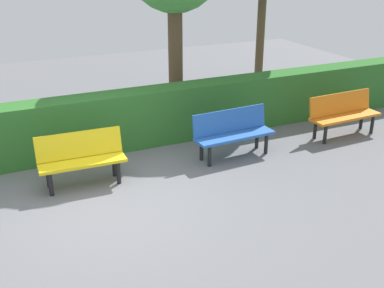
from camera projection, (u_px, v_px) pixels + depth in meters
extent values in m
plane|color=slate|center=(106.00, 200.00, 7.24)|extent=(20.60, 20.60, 0.00)
cube|color=orange|center=(345.00, 117.00, 9.53)|extent=(1.56, 0.47, 0.05)
cube|color=orange|center=(340.00, 103.00, 9.60)|extent=(1.55, 0.16, 0.42)
cylinder|color=black|center=(372.00, 124.00, 9.75)|extent=(0.07, 0.07, 0.39)
cylinder|color=black|center=(361.00, 120.00, 10.00)|extent=(0.07, 0.07, 0.39)
cylinder|color=black|center=(325.00, 134.00, 9.24)|extent=(0.07, 0.07, 0.39)
cylinder|color=black|center=(315.00, 129.00, 9.48)|extent=(0.07, 0.07, 0.39)
cube|color=blue|center=(235.00, 136.00, 8.57)|extent=(1.53, 0.49, 0.05)
cube|color=blue|center=(230.00, 121.00, 8.64)|extent=(1.52, 0.17, 0.42)
cylinder|color=black|center=(266.00, 144.00, 8.79)|extent=(0.07, 0.07, 0.39)
cylinder|color=black|center=(257.00, 138.00, 9.04)|extent=(0.07, 0.07, 0.39)
cylinder|color=black|center=(210.00, 156.00, 8.28)|extent=(0.07, 0.07, 0.39)
cylinder|color=black|center=(201.00, 150.00, 8.53)|extent=(0.07, 0.07, 0.39)
cube|color=yellow|center=(82.00, 162.00, 7.53)|extent=(1.39, 0.47, 0.05)
cube|color=yellow|center=(79.00, 144.00, 7.60)|extent=(1.38, 0.19, 0.42)
cylinder|color=black|center=(119.00, 173.00, 7.68)|extent=(0.07, 0.07, 0.39)
cylinder|color=black|center=(114.00, 165.00, 7.94)|extent=(0.07, 0.07, 0.39)
cylinder|color=black|center=(51.00, 184.00, 7.30)|extent=(0.07, 0.07, 0.39)
cylinder|color=black|center=(48.00, 176.00, 7.56)|extent=(0.07, 0.07, 0.39)
cube|color=#2D6B28|center=(139.00, 118.00, 9.06)|extent=(16.60, 0.55, 1.10)
cylinder|color=brown|center=(260.00, 38.00, 11.82)|extent=(0.21, 0.21, 2.95)
cylinder|color=brown|center=(176.00, 58.00, 10.27)|extent=(0.31, 0.31, 2.70)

